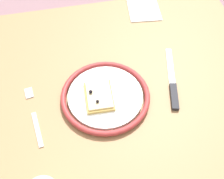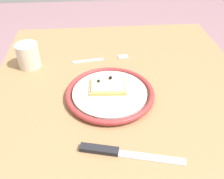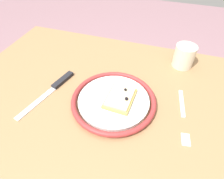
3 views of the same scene
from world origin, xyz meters
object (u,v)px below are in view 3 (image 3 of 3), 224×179
object	(u,v)px
plate	(114,100)
fork	(183,115)
pizza_slice_near	(120,98)
cup	(184,56)
knife	(56,86)
dining_table	(104,127)

from	to	relation	value
plate	fork	bearing A→B (deg)	-175.92
pizza_slice_near	cup	xyz separation A→B (m)	(-0.17, -0.26, 0.02)
plate	knife	xyz separation A→B (m)	(0.20, -0.01, -0.01)
dining_table	pizza_slice_near	xyz separation A→B (m)	(-0.04, -0.05, 0.11)
plate	knife	world-z (taller)	plate
dining_table	pizza_slice_near	distance (m)	0.12
pizza_slice_near	fork	xyz separation A→B (m)	(-0.19, -0.01, -0.02)
fork	cup	bearing A→B (deg)	-85.26
dining_table	knife	distance (m)	0.21
plate	knife	bearing A→B (deg)	-2.24
dining_table	knife	size ratio (longest dim) A/B	4.26
knife	cup	xyz separation A→B (m)	(-0.39, -0.25, 0.04)
knife	plate	bearing A→B (deg)	177.76
fork	cup	xyz separation A→B (m)	(0.02, -0.25, 0.04)
plate	pizza_slice_near	size ratio (longest dim) A/B	2.37
dining_table	plate	distance (m)	0.11
knife	fork	bearing A→B (deg)	-179.06
pizza_slice_near	knife	distance (m)	0.22
fork	cup	size ratio (longest dim) A/B	2.44
plate	pizza_slice_near	distance (m)	0.02
pizza_slice_near	fork	world-z (taller)	pizza_slice_near
pizza_slice_near	cup	distance (m)	0.31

